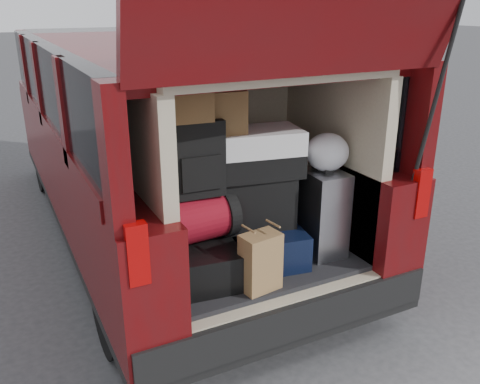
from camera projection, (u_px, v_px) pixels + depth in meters
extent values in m
plane|color=#343436|center=(264.00, 346.00, 3.28)|extent=(80.00, 80.00, 0.00)
cylinder|color=black|center=(118.00, 304.00, 3.15)|extent=(0.24, 0.64, 0.64)
cylinder|color=black|center=(333.00, 250.00, 3.85)|extent=(0.24, 0.64, 0.64)
cylinder|color=black|center=(47.00, 163.00, 5.91)|extent=(0.24, 0.64, 0.64)
cylinder|color=black|center=(180.00, 146.00, 6.60)|extent=(0.24, 0.64, 0.64)
cube|color=black|center=(160.00, 202.00, 4.92)|extent=(1.90, 4.85, 0.08)
cube|color=#4D0E10|center=(71.00, 171.00, 4.43)|extent=(0.33, 4.85, 0.80)
cube|color=#4D0E10|center=(232.00, 149.00, 5.10)|extent=(0.33, 4.85, 0.80)
cube|color=#4D0E10|center=(150.00, 45.00, 4.40)|extent=(1.82, 4.46, 0.10)
cube|color=black|center=(50.00, 88.00, 4.05)|extent=(0.12, 4.25, 0.68)
cube|color=black|center=(245.00, 74.00, 4.79)|extent=(0.12, 4.25, 0.68)
cube|color=black|center=(290.00, 316.00, 2.89)|extent=(1.86, 0.16, 0.22)
cube|color=#990505|center=(137.00, 254.00, 2.28)|extent=(0.10, 0.06, 0.30)
cube|color=#990505|center=(421.00, 193.00, 3.01)|extent=(0.10, 0.06, 0.30)
cube|color=black|center=(245.00, 256.00, 3.32)|extent=(1.24, 1.05, 0.06)
cube|color=#BAAE8F|center=(140.00, 185.00, 2.83)|extent=(0.08, 1.05, 1.15)
cube|color=#BAAE8F|center=(333.00, 155.00, 3.39)|extent=(0.08, 1.05, 1.15)
cube|color=#BAAE8F|center=(209.00, 147.00, 3.58)|extent=(1.34, 0.06, 1.15)
cube|color=#BAAE8F|center=(245.00, 68.00, 2.90)|extent=(1.34, 1.05, 0.06)
cylinder|color=black|center=(442.00, 88.00, 2.72)|extent=(0.02, 0.90, 0.76)
cube|color=black|center=(245.00, 289.00, 3.41)|extent=(1.24, 1.05, 0.55)
cube|color=black|center=(200.00, 259.00, 2.99)|extent=(0.47, 0.60, 0.22)
cube|color=black|center=(265.00, 243.00, 3.19)|extent=(0.49, 0.57, 0.22)
cube|color=silver|center=(320.00, 211.00, 3.25)|extent=(0.25, 0.38, 0.55)
cube|color=olive|center=(260.00, 262.00, 2.84)|extent=(0.24, 0.17, 0.34)
cube|color=maroon|center=(197.00, 217.00, 2.94)|extent=(0.45, 0.31, 0.28)
cube|color=black|center=(256.00, 200.00, 3.13)|extent=(0.50, 0.36, 0.33)
cube|color=black|center=(195.00, 158.00, 2.82)|extent=(0.31, 0.20, 0.43)
cube|color=white|center=(248.00, 153.00, 3.02)|extent=(0.68, 0.43, 0.28)
cube|color=brown|center=(187.00, 100.00, 2.69)|extent=(0.26, 0.22, 0.22)
cube|color=brown|center=(222.00, 111.00, 2.87)|extent=(0.26, 0.22, 0.25)
ellipsoid|color=silver|center=(327.00, 152.00, 3.11)|extent=(0.27, 0.26, 0.24)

